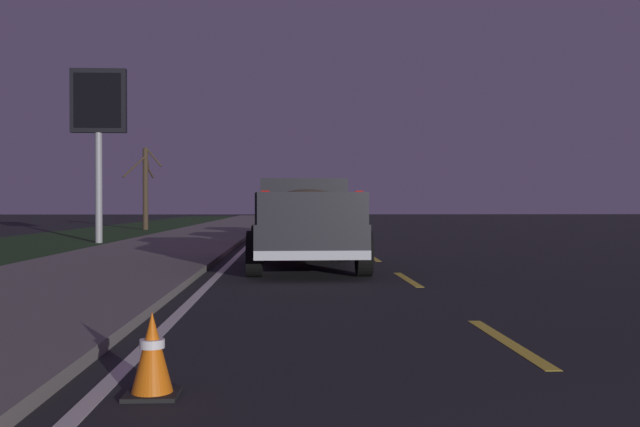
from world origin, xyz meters
The scene contains 10 objects.
ground centered at (27.00, 0.00, 0.00)m, with size 144.00×144.00×0.00m, color black.
sidewalk_shoulder centered at (27.00, 5.70, 0.06)m, with size 108.00×4.00×0.12m, color slate.
grass_verge centered at (27.00, 10.70, 0.00)m, with size 108.00×6.00×0.01m, color #1E3819.
lane_markings centered at (29.60, 2.51, 0.00)m, with size 108.89×3.54×0.01m.
pickup_truck centered at (13.54, 1.75, 0.98)m, with size 5.47×2.38×1.87m.
sedan_silver centered at (28.43, 1.94, 0.78)m, with size 4.45×2.11×1.54m.
sedan_red centered at (21.52, 1.71, 0.78)m, with size 4.44×2.08×1.54m.
gas_price_sign centered at (23.46, 8.62, 4.45)m, with size 0.27×1.90×6.00m.
bare_tree_far centered at (36.64, 9.67, 2.36)m, with size 2.16×1.89×4.41m.
traffic_cone_near centered at (3.68, 3.01, 0.28)m, with size 0.36×0.36×0.58m.
Camera 1 is at (-1.17, 2.08, 1.30)m, focal length 39.67 mm.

